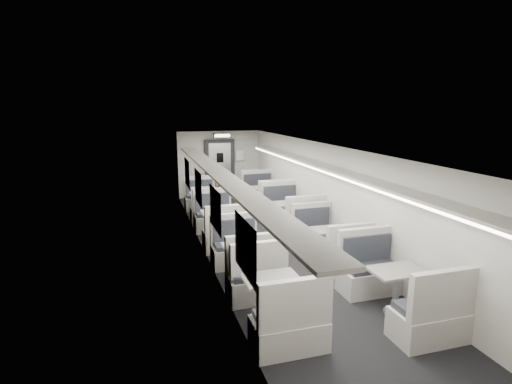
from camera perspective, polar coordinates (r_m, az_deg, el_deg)
room at (r=9.00m, az=2.33°, el=-1.21°), size 3.24×12.24×2.64m
booth_left_a at (r=12.33m, az=-7.47°, el=-1.65°), size 0.98×1.99×1.07m
booth_left_b at (r=10.04m, az=-5.27°, el=-4.71°), size 1.03×2.10×1.12m
booth_left_c at (r=7.76m, az=-1.58°, el=-9.95°), size 1.00×2.03×1.08m
booth_left_d at (r=6.38m, az=2.19°, el=-14.98°), size 1.02×2.08×1.11m
booth_right_a at (r=12.81m, az=1.36°, el=-0.88°), size 1.07×2.17×1.16m
booth_right_b at (r=10.77m, az=5.02°, el=-3.44°), size 1.08×2.19×1.17m
booth_right_c at (r=8.88m, az=10.21°, el=-7.28°), size 0.98×1.98×1.06m
booth_right_d at (r=6.96m, az=19.39°, el=-13.19°), size 1.05×2.14×1.14m
passenger at (r=11.23m, az=-4.76°, el=-0.57°), size 0.64×0.47×1.63m
window_a at (r=11.92m, az=-9.81°, el=2.67°), size 0.02×1.18×0.84m
window_b at (r=9.78m, az=-8.25°, el=0.65°), size 0.02×1.18×0.84m
window_c at (r=7.66m, az=-5.82°, el=-2.51°), size 0.02×1.18×0.84m
window_d at (r=5.61m, az=-1.55°, el=-8.00°), size 0.02×1.18×0.84m
luggage_rack_left at (r=8.26m, az=-5.16°, el=2.60°), size 0.46×10.40×0.09m
luggage_rack_right at (r=9.07m, az=10.46°, el=3.31°), size 0.46×10.40×0.09m
vestibule_door at (r=14.67m, az=-5.18°, el=3.34°), size 1.10×0.13×2.10m
exit_sign at (r=14.06m, az=-4.88°, el=8.05°), size 0.62×0.12×0.16m
wall_notice at (r=14.76m, az=-2.34°, el=5.24°), size 0.32×0.02×0.40m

